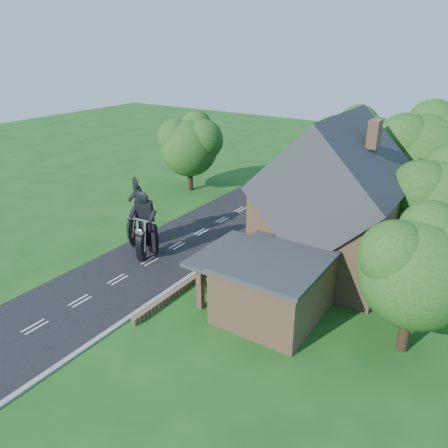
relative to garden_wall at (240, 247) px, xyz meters
The scene contains 19 objects.
ground 6.60m from the garden_wall, 130.70° to the right, with size 120.00×120.00×0.00m, color #174B15.
road 6.60m from the garden_wall, 130.70° to the right, with size 7.00×80.00×0.02m, color black.
kerb 5.04m from the garden_wall, 97.41° to the right, with size 0.30×80.00×0.12m, color gray.
garden_wall is the anchor object (origin of this frame).
house 7.52m from the garden_wall, ahead, with size 9.54×8.64×10.24m.
annex 8.19m from the garden_wall, 46.16° to the right, with size 7.05×5.94×3.44m.
tree_annex_side 14.45m from the garden_wall, 20.89° to the right, with size 5.64×5.20×7.48m.
tree_house_right 13.80m from the garden_wall, 16.32° to the left, with size 6.51×6.00×8.40m.
tree_behind_house 16.06m from the garden_wall, 48.43° to the left, with size 7.81×7.20×10.08m.
tree_behind_left 13.88m from the garden_wall, 72.34° to the left, with size 6.94×6.40×9.16m.
tree_far_road 15.13m from the garden_wall, 140.77° to the left, with size 6.08×5.60×7.84m.
shrub_a 6.09m from the garden_wall, 80.54° to the right, with size 0.90×0.90×1.10m, color #103416.
shrub_b 3.66m from the garden_wall, 74.05° to the right, with size 0.90×0.90×1.10m, color #103416.
shrub_c 1.46m from the garden_wall, 45.00° to the right, with size 0.90×0.90×1.10m, color #103416.
shrub_d 4.14m from the garden_wall, 75.96° to the left, with size 0.90×0.90×1.10m, color #103416.
shrub_e 6.59m from the garden_wall, 81.25° to the left, with size 0.90×0.90×1.10m, color #103416.
shrub_f 9.06m from the garden_wall, 83.66° to the left, with size 0.90×0.90×1.10m, color #103416.
motorcycle_lead 6.69m from the garden_wall, 136.15° to the right, with size 0.40×1.59×1.48m, color black, non-canonical shape.
motorcycle_follow 7.41m from the garden_wall, 154.25° to the right, with size 0.43×1.69×1.57m, color black, non-canonical shape.
Camera 1 is at (19.13, -19.51, 14.16)m, focal length 35.00 mm.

